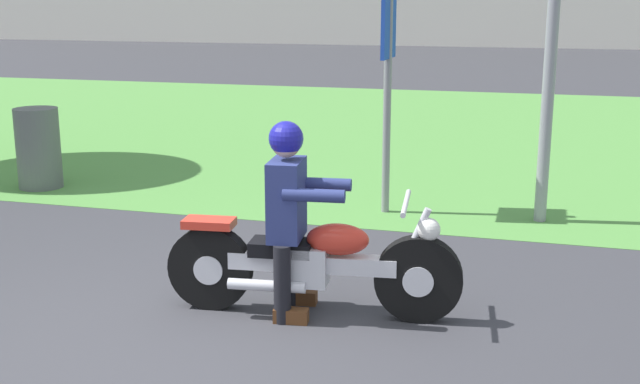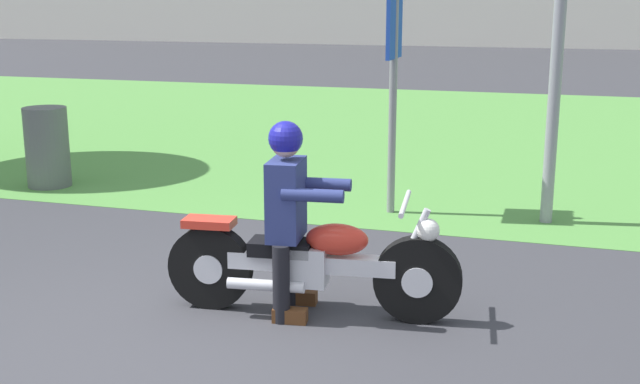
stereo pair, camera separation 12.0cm
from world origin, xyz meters
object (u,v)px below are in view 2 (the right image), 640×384
at_px(sign_banner, 394,46).
at_px(trash_can, 47,147).
at_px(motorcycle_lead, 313,263).
at_px(rider_lead, 289,204).

bearing_deg(sign_banner, trash_can, -179.91).
height_order(motorcycle_lead, rider_lead, rider_lead).
distance_m(motorcycle_lead, trash_can, 5.10).
relative_size(motorcycle_lead, sign_banner, 0.81).
height_order(trash_can, sign_banner, sign_banner).
bearing_deg(rider_lead, trash_can, 137.82).
xyz_separation_m(rider_lead, trash_can, (-4.03, 2.91, -0.33)).
bearing_deg(motorcycle_lead, rider_lead, 179.13).
distance_m(rider_lead, sign_banner, 3.06).
relative_size(motorcycle_lead, trash_can, 2.22).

